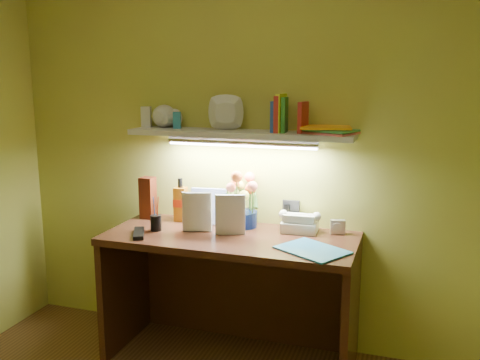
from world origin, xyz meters
name	(u,v)px	position (x,y,z in m)	size (l,w,h in m)	color
desk	(230,298)	(0.00, 1.20, 0.38)	(1.40, 0.60, 0.75)	#341A0E
flower_bouquet	(242,200)	(0.01, 1.39, 0.91)	(0.20, 0.20, 0.32)	#08153C
telephone	(300,221)	(0.35, 1.39, 0.81)	(0.20, 0.15, 0.12)	white
desk_clock	(338,227)	(0.57, 1.41, 0.79)	(0.08, 0.04, 0.08)	#BCBDC1
whisky_bottle	(181,200)	(-0.39, 1.40, 0.88)	(0.07, 0.07, 0.26)	#9E540C
whisky_box	(148,198)	(-0.61, 1.39, 0.88)	(0.08, 0.08, 0.26)	#4F1B0C
pen_cup	(156,218)	(-0.43, 1.15, 0.83)	(0.06, 0.06, 0.15)	black
art_card	(209,206)	(-0.20, 1.38, 0.86)	(0.21, 0.04, 0.21)	white
tv_remote	(139,233)	(-0.48, 1.04, 0.76)	(0.06, 0.20, 0.02)	black
blue_folder	(312,250)	(0.49, 1.08, 0.75)	(0.33, 0.24, 0.01)	teal
desk_book_a	(182,212)	(-0.29, 1.19, 0.86)	(0.17, 0.02, 0.23)	beige
desk_book_b	(215,215)	(-0.08, 1.19, 0.86)	(0.17, 0.02, 0.23)	silver
wall_shelf	(236,127)	(-0.02, 1.38, 1.34)	(1.32, 0.29, 0.24)	silver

